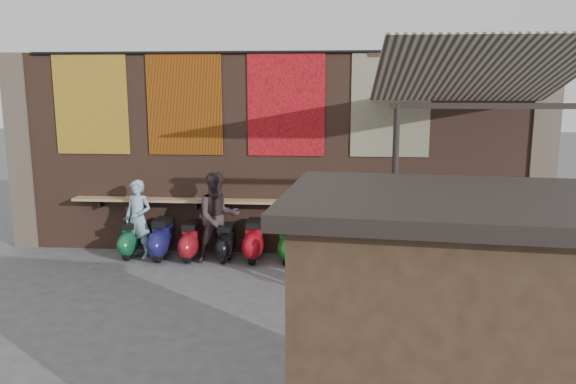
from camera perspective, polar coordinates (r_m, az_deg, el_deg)
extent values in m
plane|color=#474749|center=(9.15, -3.51, -10.74)|extent=(70.00, 70.00, 0.00)
cube|color=brown|center=(11.28, -1.62, 3.86)|extent=(10.00, 0.40, 4.00)
cube|color=#4C4238|center=(12.94, -25.20, 3.73)|extent=(0.50, 0.50, 4.00)
cube|color=#4C4238|center=(11.87, 24.22, 3.26)|extent=(0.50, 0.50, 4.00)
cube|color=#9E7A51|center=(11.06, -1.81, -1.01)|extent=(8.00, 0.32, 0.05)
cube|color=white|center=(10.94, 7.79, -0.39)|extent=(0.63, 0.31, 0.27)
cube|color=maroon|center=(11.95, -19.39, 8.46)|extent=(1.50, 0.02, 2.00)
cube|color=#C1580B|center=(11.31, -10.47, 8.79)|extent=(1.50, 0.02, 2.00)
cube|color=red|center=(10.95, -0.20, 8.91)|extent=(1.50, 0.02, 2.00)
cube|color=teal|center=(10.96, 10.40, 8.74)|extent=(1.50, 0.02, 2.00)
cylinder|color=black|center=(10.99, -1.82, 14.02)|extent=(9.50, 0.06, 0.06)
imported|color=#83A8BF|center=(11.40, -14.96, -2.68)|extent=(0.64, 0.51, 1.55)
imported|color=#322729|center=(10.85, -7.13, -2.58)|extent=(1.05, 0.96, 1.73)
imported|color=black|center=(8.43, 12.82, -7.13)|extent=(1.01, 0.81, 1.60)
imported|color=slate|center=(8.44, 21.55, -7.42)|extent=(1.16, 0.80, 1.65)
imported|color=#8C6859|center=(9.53, 13.22, -5.15)|extent=(0.91, 0.81, 1.57)
cube|color=black|center=(4.86, 15.21, -15.72)|extent=(2.38, 1.88, 2.41)
cube|color=black|center=(4.45, 16.00, -0.95)|extent=(2.67, 2.16, 0.12)
cube|color=gold|center=(5.47, 14.80, -6.59)|extent=(1.20, 0.16, 0.50)
cube|color=#473321|center=(5.78, 14.38, -14.84)|extent=(1.85, 0.28, 0.06)
cube|color=beige|center=(9.59, 18.71, 11.40)|extent=(3.20, 3.28, 0.97)
cube|color=#33261C|center=(11.15, 16.88, 13.38)|extent=(3.30, 0.08, 0.12)
cube|color=black|center=(8.14, 20.99, 8.17)|extent=(3.00, 0.08, 0.08)
cylinder|color=black|center=(8.07, 10.66, -2.31)|extent=(0.09, 0.09, 3.10)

